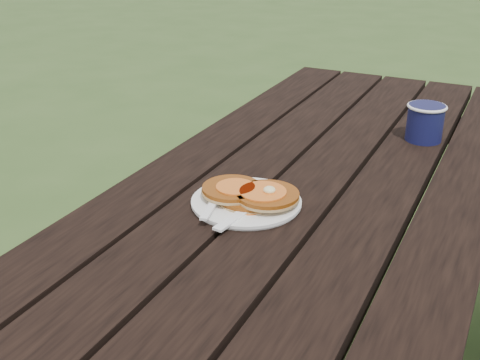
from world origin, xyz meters
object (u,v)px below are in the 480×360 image
at_px(picnic_table, 312,310).
at_px(pancake_stack, 251,194).
at_px(coffee_cup, 425,120).
at_px(plate, 246,203).

distance_m(picnic_table, pancake_stack, 0.47).
distance_m(pancake_stack, coffee_cup, 0.58).
bearing_deg(plate, picnic_table, 70.56).
distance_m(plate, pancake_stack, 0.02).
xyz_separation_m(pancake_stack, coffee_cup, (0.24, 0.53, 0.03)).
bearing_deg(pancake_stack, plate, -157.53).
bearing_deg(picnic_table, coffee_cup, 61.17).
height_order(plate, coffee_cup, coffee_cup).
xyz_separation_m(plate, coffee_cup, (0.25, 0.53, 0.05)).
xyz_separation_m(picnic_table, plate, (-0.08, -0.22, 0.39)).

